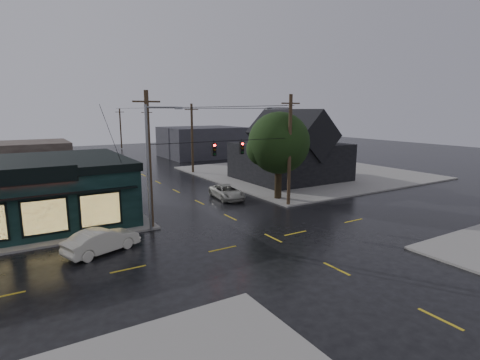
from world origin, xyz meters
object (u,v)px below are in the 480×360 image
utility_pole_ne (288,206)px  sedan_cream (102,241)px  corner_tree (279,143)px  suv_silver (227,192)px  utility_pole_nw (152,228)px

utility_pole_ne → sedan_cream: utility_pole_ne is taller
corner_tree → utility_pole_ne: corner_tree is taller
corner_tree → sedan_cream: 19.42m
corner_tree → suv_silver: corner_tree is taller
corner_tree → sedan_cream: size_ratio=1.82×
corner_tree → suv_silver: (-4.21, 2.86, -4.91)m
utility_pole_nw → suv_silver: utility_pole_nw is taller
utility_pole_ne → sedan_cream: bearing=-169.7°
corner_tree → utility_pole_nw: bearing=-169.4°
utility_pole_nw → suv_silver: bearing=29.7°
corner_tree → suv_silver: 7.07m
utility_pole_nw → sedan_cream: utility_pole_nw is taller
corner_tree → utility_pole_nw: 15.04m
corner_tree → sedan_cream: bearing=-162.3°
sedan_cream → utility_pole_nw: bearing=-74.2°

